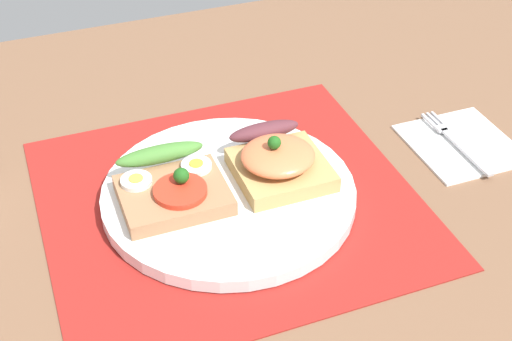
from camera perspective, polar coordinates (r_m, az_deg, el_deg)
The scene contains 7 objects.
ground_plane at distance 74.88cm, azimuth -2.15°, elevation -3.42°, with size 120.00×90.00×3.20cm, color brown.
placemat at distance 73.74cm, azimuth -2.18°, elevation -2.40°, with size 37.81×35.73×0.30cm, color maroon.
plate at distance 73.19cm, azimuth -2.20°, elevation -1.88°, with size 26.15×26.15×1.44cm, color white.
sandwich_egg_tomato at distance 71.56cm, azimuth -6.84°, elevation -1.17°, with size 10.55×10.02×3.82cm.
sandwich_salmon at distance 73.52cm, azimuth 1.77°, elevation 0.87°, with size 9.36×10.67×5.22cm.
napkin at distance 84.71cm, azimuth 16.25°, elevation 2.05°, with size 11.48×11.95×0.60cm, color white.
fork at distance 84.27cm, azimuth 15.68°, elevation 2.35°, with size 1.62×12.91×0.32cm.
Camera 1 is at (-17.32, -53.63, 47.71)cm, focal length 49.78 mm.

